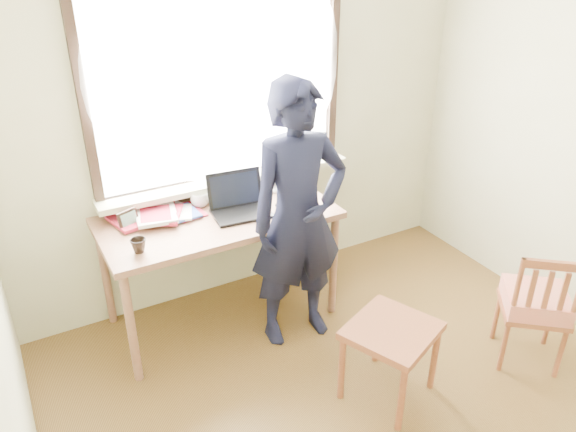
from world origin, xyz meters
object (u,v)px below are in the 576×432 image
laptop (239,203)px  mug_dark (138,246)px  work_chair (391,338)px  side_chair (536,303)px  mug_white (200,199)px  person (298,218)px  desk (218,226)px

laptop → mug_dark: 0.76m
work_chair → side_chair: side_chair is taller
laptop → mug_white: size_ratio=3.13×
mug_dark → person: size_ratio=0.05×
side_chair → person: 1.57m
mug_white → person: 0.72m
mug_dark → person: person is taller
work_chair → laptop: bearing=110.1°
side_chair → person: bearing=140.0°
mug_white → desk: bearing=-73.4°
desk → side_chair: 2.08m
side_chair → person: (-1.15, 0.97, 0.45)m
work_chair → person: size_ratio=0.35×
desk → side_chair: bearing=-41.5°
laptop → person: size_ratio=0.23×
desk → work_chair: size_ratio=2.51×
mug_dark → side_chair: bearing=-28.3°
work_chair → mug_dark: bearing=140.5°
desk → laptop: 0.21m
side_chair → mug_dark: bearing=151.7°
person → desk: bearing=138.6°
laptop → mug_white: laptop is taller
work_chair → person: 0.92m
mug_white → work_chair: (0.62, -1.34, -0.47)m
laptop → work_chair: 1.31m
side_chair → mug_white: bearing=136.0°
desk → laptop: size_ratio=3.84×
laptop → person: (0.24, -0.37, -0.00)m
desk → person: (0.39, -0.40, 0.15)m
desk → work_chair: 1.34m
desk → mug_dark: (-0.58, -0.22, 0.13)m
mug_dark → work_chair: bearing=-39.5°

